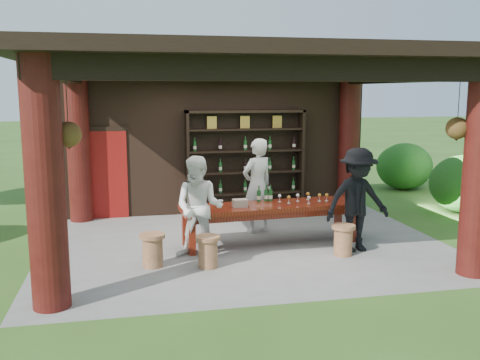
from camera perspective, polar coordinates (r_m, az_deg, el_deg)
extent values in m
plane|color=#2D5119|center=(10.16, 0.47, -6.78)|extent=(90.00, 90.00, 0.00)
cube|color=slate|center=(10.17, 0.47, -7.05)|extent=(7.40, 5.90, 0.10)
cube|color=black|center=(12.51, -2.22, 3.99)|extent=(7.00, 0.18, 3.30)
cube|color=maroon|center=(12.32, -14.13, 0.59)|extent=(0.95, 0.06, 2.00)
cylinder|color=#380C0A|center=(7.30, -20.07, -0.51)|extent=(0.50, 0.50, 3.30)
cylinder|color=#380C0A|center=(8.93, 24.21, 0.96)|extent=(0.50, 0.50, 3.30)
cylinder|color=#380C0A|center=(12.18, -16.86, 3.45)|extent=(0.50, 0.50, 3.30)
cylinder|color=#380C0A|center=(13.22, 11.55, 4.10)|extent=(0.50, 0.50, 3.30)
cube|color=black|center=(7.43, 4.55, 11.82)|extent=(6.70, 0.35, 0.35)
cube|color=black|center=(9.59, -18.57, 10.83)|extent=(0.30, 5.20, 0.30)
cube|color=black|center=(10.88, 17.22, 10.68)|extent=(0.30, 5.20, 0.30)
cube|color=black|center=(9.77, 0.50, 12.74)|extent=(7.50, 6.00, 0.20)
cylinder|color=black|center=(7.37, -17.96, 7.33)|extent=(0.01, 0.01, 0.75)
cone|color=black|center=(7.40, -17.78, 3.81)|extent=(0.32, 0.32, 0.18)
sphere|color=#1E5919|center=(7.39, -17.82, 4.65)|extent=(0.34, 0.34, 0.34)
cylinder|color=black|center=(8.84, 22.29, 7.36)|extent=(0.01, 0.01, 0.75)
cone|color=black|center=(8.86, 22.10, 4.43)|extent=(0.32, 0.32, 0.18)
sphere|color=#1E5919|center=(8.85, 22.15, 5.14)|extent=(0.34, 0.34, 0.34)
cube|color=#501A0B|center=(10.03, 3.27, -2.82)|extent=(3.42, 1.09, 0.08)
cube|color=#501A0B|center=(10.05, 3.27, -3.38)|extent=(3.21, 0.93, 0.12)
cube|color=#501A0B|center=(9.41, -5.15, -6.02)|extent=(0.13, 0.13, 0.67)
cube|color=#501A0B|center=(10.43, 12.03, -4.66)|extent=(0.13, 0.13, 0.67)
cube|color=#501A0B|center=(10.05, -5.86, -5.03)|extent=(0.13, 0.13, 0.67)
cube|color=#501A0B|center=(11.00, 10.42, -3.86)|extent=(0.13, 0.13, 0.67)
cylinder|color=brown|center=(8.78, -3.44, -7.84)|extent=(0.32, 0.32, 0.46)
cylinder|color=brown|center=(8.71, -3.45, -6.19)|extent=(0.40, 0.40, 0.06)
cylinder|color=brown|center=(9.57, 10.94, -6.50)|extent=(0.32, 0.32, 0.48)
cylinder|color=brown|center=(9.50, 10.99, -4.93)|extent=(0.41, 0.41, 0.06)
cylinder|color=brown|center=(8.91, -9.30, -7.61)|extent=(0.33, 0.33, 0.49)
cylinder|color=brown|center=(8.83, -9.35, -5.90)|extent=(0.42, 0.42, 0.07)
imported|color=beige|center=(10.77, 1.85, -0.62)|extent=(0.82, 0.70, 1.91)
imported|color=white|center=(9.14, -4.37, -2.95)|extent=(1.04, 0.94, 1.76)
imported|color=black|center=(9.72, 12.41, -2.09)|extent=(1.25, 0.78, 1.86)
cube|color=#BF6672|center=(9.77, 0.00, -2.48)|extent=(0.27, 0.20, 0.14)
ellipsoid|color=#194C14|center=(13.69, 22.76, -0.80)|extent=(1.60, 1.60, 1.36)
ellipsoid|color=#194C14|center=(16.31, 17.09, 1.07)|extent=(1.60, 1.60, 1.36)
ellipsoid|color=#194C14|center=(15.12, 24.21, 0.02)|extent=(1.60, 1.60, 1.36)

